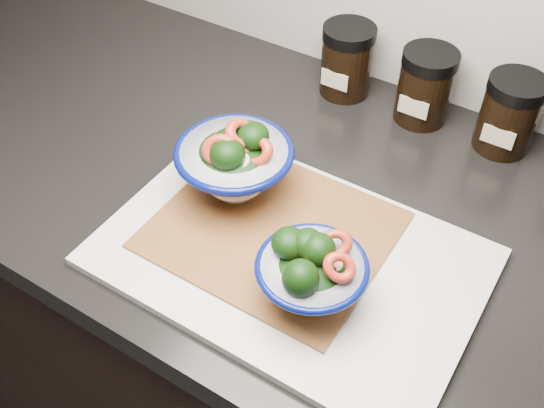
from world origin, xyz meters
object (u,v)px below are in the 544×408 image
Objects in this scene: bowl_right at (311,273)px; spice_jar_a at (347,60)px; cutting_board at (290,257)px; spice_jar_c at (509,114)px; bowl_left at (235,162)px; spice_jar_b at (425,86)px.

bowl_right is 1.11× the size of spice_jar_a.
cutting_board is 3.98× the size of spice_jar_c.
bowl_left is at bearing -91.43° from spice_jar_a.
spice_jar_a is at bearing 180.00° from spice_jar_c.
spice_jar_b reaches higher than bowl_right.
spice_jar_a is 0.13m from spice_jar_b.
bowl_right is at bearing -40.51° from cutting_board.
bowl_left is 1.35× the size of spice_jar_a.
spice_jar_b is (0.02, 0.35, 0.05)m from cutting_board.
bowl_right is (0.05, -0.04, 0.05)m from cutting_board.
spice_jar_a is at bearing 107.23° from cutting_board.
spice_jar_b is at bearing 65.02° from bowl_left.
spice_jar_b is 0.13m from spice_jar_c.
spice_jar_a is at bearing 88.57° from bowl_left.
bowl_left reaches higher than spice_jar_b.
spice_jar_a is (-0.16, 0.39, -0.00)m from bowl_right.
cutting_board is 3.60× the size of bowl_right.
bowl_left reaches higher than bowl_right.
spice_jar_a and spice_jar_b have the same top height.
spice_jar_c is (0.10, 0.39, -0.00)m from bowl_right.
cutting_board is 0.38m from spice_jar_c.
bowl_right is 0.40m from spice_jar_c.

